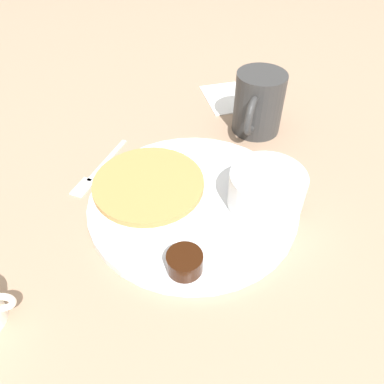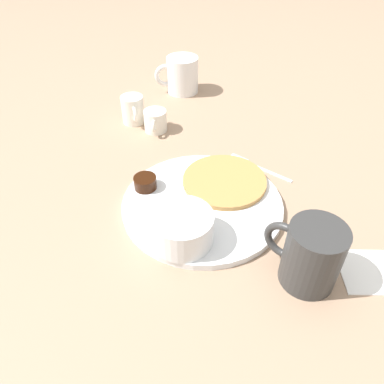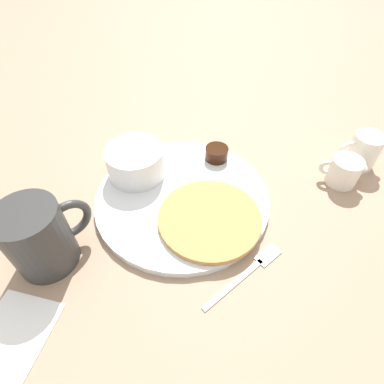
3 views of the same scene
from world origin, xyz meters
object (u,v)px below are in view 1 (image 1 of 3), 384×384
at_px(plate, 193,203).
at_px(coffee_mug, 258,104).
at_px(bowl, 267,189).
at_px(fork, 95,173).

xyz_separation_m(plate, coffee_mug, (-0.13, 0.16, 0.04)).
bearing_deg(bowl, plate, -115.38).
distance_m(plate, bowl, 0.10).
height_order(plate, fork, plate).
height_order(bowl, coffee_mug, coffee_mug).
xyz_separation_m(coffee_mug, fork, (0.02, -0.28, -0.05)).
bearing_deg(plate, bowl, 64.62).
bearing_deg(plate, fork, -134.97).
bearing_deg(coffee_mug, bowl, -24.03).
bearing_deg(fork, bowl, 52.27).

